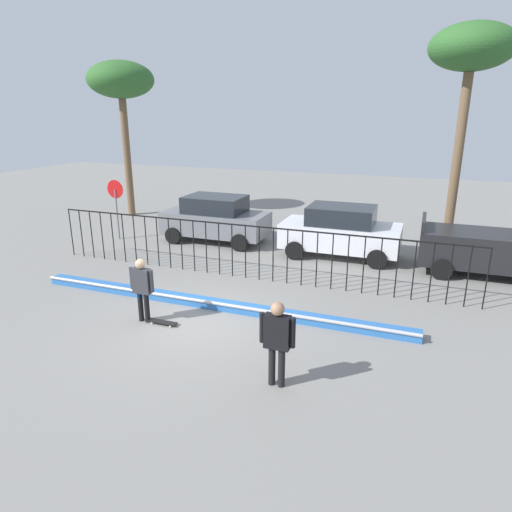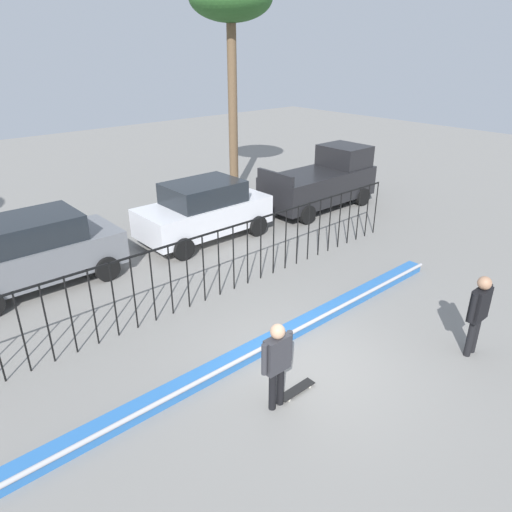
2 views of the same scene
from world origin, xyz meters
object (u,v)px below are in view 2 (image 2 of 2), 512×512
at_px(camera_operator, 479,309).
at_px(skateboarder, 277,359).
at_px(parked_car_white, 204,210).
at_px(palm_tree_tall, 231,4).
at_px(skateboard, 297,390).
at_px(pickup_truck, 323,181).
at_px(parked_car_gray, 35,251).

bearing_deg(camera_operator, skateboarder, 32.69).
height_order(parked_car_white, palm_tree_tall, palm_tree_tall).
relative_size(skateboard, pickup_truck, 0.17).
bearing_deg(pickup_truck, parked_car_white, 173.96).
bearing_deg(palm_tree_tall, pickup_truck, -65.84).
bearing_deg(parked_car_gray, skateboarder, -75.23).
height_order(parked_car_gray, palm_tree_tall, palm_tree_tall).
bearing_deg(skateboarder, parked_car_gray, 101.13).
distance_m(parked_car_white, palm_tree_tall, 7.93).
distance_m(skateboarder, camera_operator, 4.36).
xyz_separation_m(camera_operator, parked_car_gray, (-5.61, 9.02, -0.10)).
distance_m(skateboarder, skateboard, 1.09).
bearing_deg(parked_car_white, pickup_truck, -1.61).
bearing_deg(parked_car_white, skateboarder, -114.93).
height_order(skateboard, parked_car_white, parked_car_white).
relative_size(skateboarder, pickup_truck, 0.36).
height_order(skateboard, palm_tree_tall, palm_tree_tall).
height_order(skateboard, parked_car_gray, parked_car_gray).
distance_m(skateboarder, palm_tree_tall, 14.22).
bearing_deg(palm_tree_tall, camera_operator, -105.82).
bearing_deg(skateboarder, camera_operator, -20.85).
relative_size(parked_car_white, pickup_truck, 0.91).
relative_size(parked_car_gray, palm_tree_tall, 0.52).
height_order(camera_operator, pickup_truck, pickup_truck).
distance_m(camera_operator, palm_tree_tall, 13.83).
xyz_separation_m(skateboard, palm_tree_tall, (6.94, 10.42, 7.12)).
xyz_separation_m(skateboard, pickup_truck, (8.51, 6.93, 0.98)).
relative_size(skateboarder, parked_car_white, 0.39).
xyz_separation_m(skateboard, parked_car_white, (3.15, 7.26, 0.91)).
distance_m(parked_car_white, pickup_truck, 5.37).
height_order(camera_operator, parked_car_gray, parked_car_gray).
bearing_deg(skateboard, skateboarder, -165.80).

